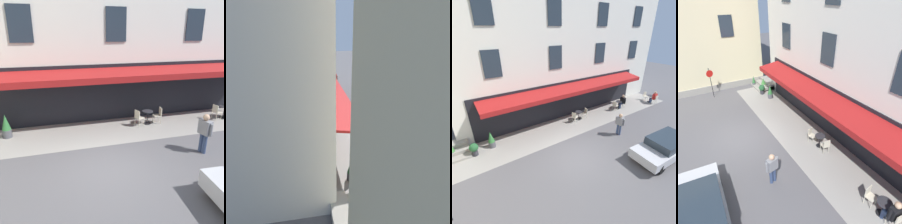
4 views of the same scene
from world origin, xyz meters
The scene contains 17 objects.
ground_plane centered at (0.00, 0.00, 0.00)m, with size 70.00×70.00×0.00m, color #565456.
sidewalk_cafe_terrace centered at (-3.25, -3.40, 0.00)m, with size 20.50×3.20×0.01m, color gray.
back_alley_steps centered at (6.60, -4.59, 0.24)m, with size 2.40×1.75×0.60m.
cafe_table_mid_terrace centered at (-3.14, -3.73, 0.49)m, with size 0.60×0.60×0.75m.
cafe_chair_cream_by_window centered at (-2.53, -3.55, 0.55)m, with size 0.50×0.50×0.91m.
cafe_chair_cream_back_row centered at (-3.76, -3.64, 0.55)m, with size 0.45×0.45×0.91m.
cafe_table_streetside centered at (-7.82, -3.31, 0.49)m, with size 0.60×0.60×0.75m.
cafe_chair_cream_facing_street centered at (-7.20, -3.22, 0.55)m, with size 0.45×0.45×0.91m.
cafe_chair_cream_kerbside centered at (-8.45, -3.23, 0.55)m, with size 0.44×0.44×0.91m.
seated_companion_in_black centered at (-8.24, -3.26, 0.71)m, with size 0.60×0.69×1.34m.
walking_pedestrian_in_grey centered at (-4.10, -0.18, 1.00)m, with size 0.39×0.69×1.71m.
no_parking_sign centered at (6.74, 0.26, 1.79)m, with size 0.20×0.56×2.60m.
potted_plant_under_sign centered at (7.36, -3.70, 0.47)m, with size 0.33×0.33×0.97m.
potted_plant_entrance_left centered at (6.41, -4.32, 0.47)m, with size 0.45×0.45×0.96m.
potted_plant_entrance_right centered at (5.21, -3.65, 0.50)m, with size 0.54×0.54×0.86m.
potted_plant_by_steps centered at (4.10, -3.94, 0.57)m, with size 0.44×0.44×1.17m.
parked_car_silver centered at (-4.50, 3.01, 0.71)m, with size 4.41×2.07×1.33m.
Camera 4 is at (-10.16, 2.40, 7.83)m, focal length 31.83 mm.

